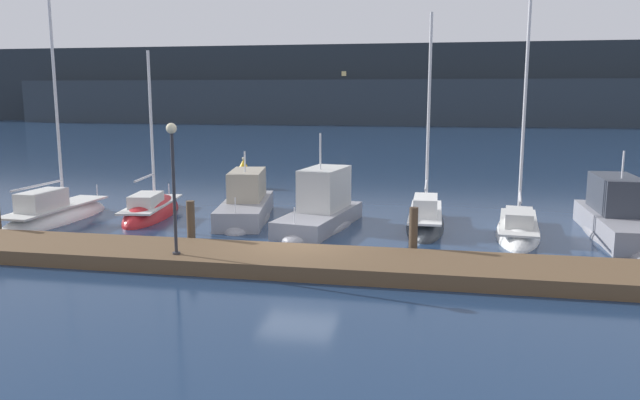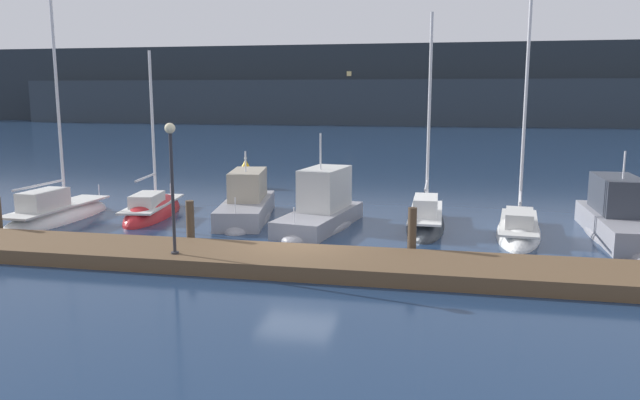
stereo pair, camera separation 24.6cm
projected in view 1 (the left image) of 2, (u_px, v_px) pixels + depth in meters
The scene contains 14 objects.
ground_plane at pixel (298, 255), 20.71m from camera, with size 400.00×400.00×0.00m, color #192D4C.
dock at pixel (286, 261), 19.11m from camera, with size 29.70×2.80×0.45m, color brown.
mooring_pile_1 at pixel (191, 225), 21.31m from camera, with size 0.28×0.28×1.68m, color #4C3D2D.
mooring_pile_2 at pixel (413, 234), 19.88m from camera, with size 0.28×0.28×1.72m, color #4C3D2D.
sailboat_berth_1 at pixel (55, 218), 25.96m from camera, with size 1.98×6.70×9.97m.
sailboat_berth_2 at pixel (152, 214), 27.19m from camera, with size 2.52×6.03×7.92m.
motorboat_berth_3 at pixel (246, 211), 26.52m from camera, with size 3.02×6.59×3.49m.
motorboat_berth_4 at pixel (321, 217), 24.92m from camera, with size 3.06×6.28×4.35m.
sailboat_berth_5 at pixel (425, 223), 24.97m from camera, with size 1.53×6.15×9.06m.
sailboat_berth_6 at pixel (518, 231), 23.66m from camera, with size 2.25×6.30×9.41m.
motorboat_berth_7 at pixel (618, 225), 23.30m from camera, with size 2.15×7.16×3.77m.
channel_buoy at pixel (244, 177), 35.26m from camera, with size 1.22×1.22×1.73m.
dock_lamppost at pixel (173, 167), 18.56m from camera, with size 0.32×0.32×3.98m.
hillside_backdrop at pixel (420, 87), 111.10m from camera, with size 240.00×23.00×13.47m.
Camera 1 is at (4.57, -19.58, 5.32)m, focal length 35.00 mm.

